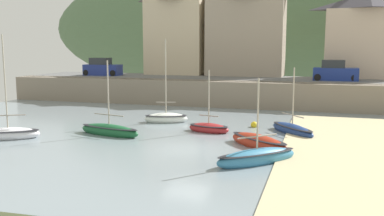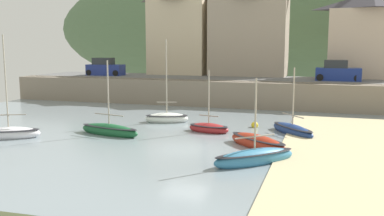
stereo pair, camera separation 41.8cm
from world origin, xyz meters
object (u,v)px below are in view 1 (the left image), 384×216
(church_with_spire, at_px, (376,9))
(sailboat_far_left, at_px, (166,118))
(waterfront_building_centre, at_px, (246,29))
(parked_car_near_slipway, at_px, (102,68))
(motorboat_with_cabin, at_px, (257,157))
(waterfront_building_left, at_px, (177,26))
(dinghy_open_wooden, at_px, (292,129))
(waterfront_building_right, at_px, (367,35))
(sailboat_tall_mast, at_px, (109,130))
(sailboat_nearest_shore, at_px, (8,134))
(sailboat_white_hull, at_px, (258,142))
(mooring_buoy, at_px, (254,125))
(fishing_boat_green, at_px, (209,128))
(parked_car_by_wall, at_px, (335,72))

(church_with_spire, xyz_separation_m, sailboat_far_left, (-16.55, -21.63, -9.34))
(waterfront_building_centre, distance_m, parked_car_near_slipway, 16.57)
(waterfront_building_centre, relative_size, sailboat_far_left, 1.59)
(motorboat_with_cabin, bearing_deg, waterfront_building_left, 71.87)
(waterfront_building_centre, distance_m, dinghy_open_wooden, 21.50)
(waterfront_building_centre, relative_size, waterfront_building_right, 1.18)
(sailboat_tall_mast, relative_size, dinghy_open_wooden, 1.11)
(motorboat_with_cabin, bearing_deg, sailboat_nearest_shore, 131.39)
(church_with_spire, height_order, motorboat_with_cabin, church_with_spire)
(church_with_spire, bearing_deg, waterfront_building_left, -169.51)
(waterfront_building_right, xyz_separation_m, sailboat_far_left, (-15.38, -17.63, -6.46))
(motorboat_with_cabin, bearing_deg, parked_car_near_slipway, 88.16)
(waterfront_building_left, xyz_separation_m, church_with_spire, (21.61, 4.00, 1.78))
(church_with_spire, relative_size, sailboat_nearest_shore, 2.14)
(dinghy_open_wooden, bearing_deg, sailboat_white_hull, -58.59)
(dinghy_open_wooden, distance_m, parked_car_near_slipway, 26.39)
(waterfront_building_right, distance_m, mooring_buoy, 20.84)
(church_with_spire, bearing_deg, motorboat_with_cabin, -105.14)
(church_with_spire, relative_size, motorboat_with_cabin, 3.21)
(sailboat_white_hull, bearing_deg, motorboat_with_cabin, -43.86)
(sailboat_white_hull, bearing_deg, waterfront_building_right, 111.70)
(waterfront_building_left, xyz_separation_m, fishing_boat_green, (9.03, -20.25, -7.62))
(dinghy_open_wooden, xyz_separation_m, parked_car_near_slipway, (-21.72, 14.71, 2.94))
(sailboat_tall_mast, bearing_deg, dinghy_open_wooden, 31.77)
(waterfront_building_left, height_order, sailboat_white_hull, waterfront_building_left)
(parked_car_by_wall, distance_m, mooring_buoy, 14.72)
(church_with_spire, xyz_separation_m, parked_car_by_wall, (-4.23, -8.50, -6.45))
(waterfront_building_centre, height_order, church_with_spire, church_with_spire)
(waterfront_building_right, xyz_separation_m, parked_car_near_slipway, (-27.76, -4.50, -3.56))
(parked_car_near_slipway, bearing_deg, sailboat_tall_mast, -61.57)
(sailboat_tall_mast, distance_m, fishing_boat_green, 6.51)
(sailboat_far_left, distance_m, sailboat_white_hull, 9.81)
(sailboat_tall_mast, distance_m, mooring_buoy, 10.06)
(church_with_spire, relative_size, sailboat_far_left, 2.21)
(sailboat_far_left, bearing_deg, parked_car_by_wall, 27.98)
(sailboat_tall_mast, xyz_separation_m, mooring_buoy, (8.52, 5.36, -0.15))
(dinghy_open_wooden, relative_size, parked_car_by_wall, 1.08)
(sailboat_nearest_shore, bearing_deg, waterfront_building_centre, 41.11)
(motorboat_with_cabin, bearing_deg, fishing_boat_green, 77.37)
(sailboat_white_hull, bearing_deg, church_with_spire, 111.92)
(waterfront_building_centre, distance_m, sailboat_tall_mast, 24.68)
(church_with_spire, xyz_separation_m, sailboat_nearest_shore, (-23.89, -29.84, -9.34))
(parked_car_near_slipway, relative_size, mooring_buoy, 8.38)
(waterfront_building_centre, distance_m, waterfront_building_right, 12.43)
(church_with_spire, relative_size, mooring_buoy, 28.50)
(dinghy_open_wooden, bearing_deg, sailboat_far_left, -138.53)
(dinghy_open_wooden, xyz_separation_m, motorboat_with_cabin, (-1.19, -7.84, 0.04))
(waterfront_building_left, bearing_deg, church_with_spire, 10.49)
(parked_car_near_slipway, bearing_deg, sailboat_far_left, -47.73)
(sailboat_tall_mast, height_order, mooring_buoy, sailboat_tall_mast)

